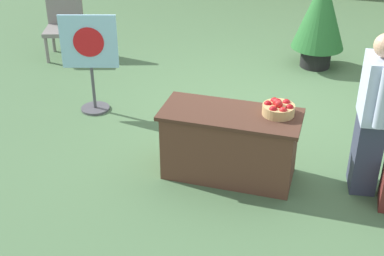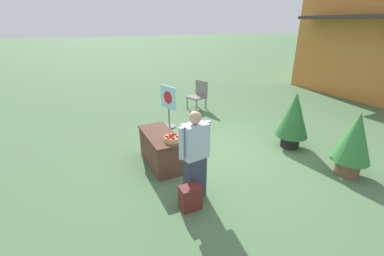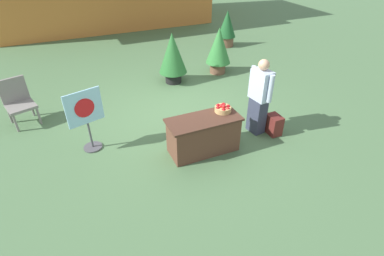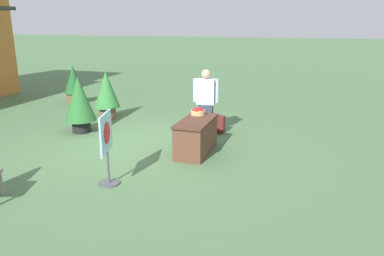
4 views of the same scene
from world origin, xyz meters
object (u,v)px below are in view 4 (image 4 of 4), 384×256
poster_board (107,145)px  backpack (218,124)px  potted_plant_far_right (79,101)px  display_table (196,136)px  potted_plant_near_right (107,92)px  person_visitor (206,102)px  potted_plant_near_left (74,83)px  apple_basket (198,112)px

poster_board → backpack: bearing=58.0°
backpack → potted_plant_far_right: size_ratio=0.30×
display_table → potted_plant_near_right: size_ratio=1.02×
person_visitor → potted_plant_near_right: bearing=-110.6°
backpack → display_table: bearing=177.9°
potted_plant_far_right → potted_plant_near_left: bearing=37.0°
person_visitor → potted_plant_near_right: 3.21m
display_table → person_visitor: size_ratio=0.86×
display_table → potted_plant_far_right: potted_plant_far_right is taller
potted_plant_far_right → potted_plant_near_right: 1.46m
backpack → potted_plant_near_right: bearing=82.4°
poster_board → potted_plant_near_left: size_ratio=0.98×
poster_board → potted_plant_far_right: bearing=115.1°
potted_plant_far_right → potted_plant_near_right: bearing=4.0°
potted_plant_near_right → potted_plant_near_left: potted_plant_near_right is taller
apple_basket → potted_plant_near_right: bearing=63.3°
display_table → person_visitor: bearing=7.3°
display_table → apple_basket: 0.62m
potted_plant_near_left → poster_board: bearing=-140.9°
apple_basket → potted_plant_near_left: 6.11m
display_table → potted_plant_far_right: (0.59, 3.19, 0.43)m
person_visitor → potted_plant_far_right: person_visitor is taller
display_table → apple_basket: (0.44, 0.09, 0.42)m
person_visitor → backpack: 0.70m
display_table → potted_plant_far_right: bearing=79.5°
display_table → potted_plant_near_right: bearing=58.1°
apple_basket → potted_plant_near_left: bearing=60.0°
poster_board → potted_plant_near_left: bearing=112.8°
apple_basket → backpack: 1.30m
poster_board → person_visitor: bearing=60.4°
display_table → poster_board: bearing=154.4°
person_visitor → potted_plant_near_right: (0.74, 3.12, -0.05)m
person_visitor → apple_basket: bearing=-2.4°
backpack → person_visitor: bearing=141.8°
apple_basket → poster_board: 2.55m
display_table → potted_plant_far_right: size_ratio=0.99×
person_visitor → backpack: bearing=134.5°
poster_board → potted_plant_near_left: (5.46, 4.44, -0.02)m
potted_plant_near_right → display_table: bearing=-121.9°
backpack → potted_plant_near_right: potted_plant_near_right is taller
apple_basket → backpack: apple_basket is taller
apple_basket → potted_plant_near_left: size_ratio=0.25×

